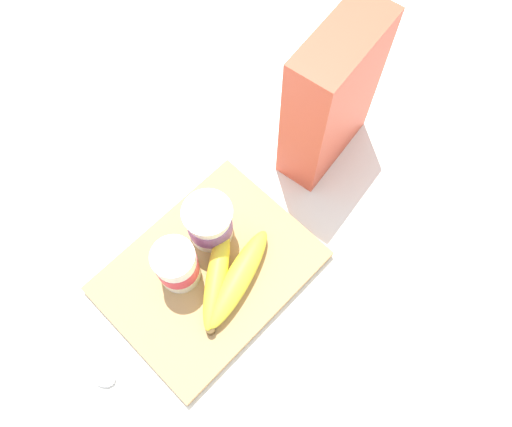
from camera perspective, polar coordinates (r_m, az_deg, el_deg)
ground_plane at (r=0.82m, az=-5.31°, el=-6.87°), size 2.40×2.40×0.00m
cutting_board at (r=0.81m, az=-5.37°, el=-6.68°), size 0.33×0.25×0.02m
cereal_box at (r=0.81m, az=8.65°, el=12.80°), size 0.19×0.10×0.28m
yogurt_cup_front at (r=0.76m, az=-9.08°, el=-5.92°), size 0.07×0.07×0.09m
yogurt_cup_back at (r=0.79m, az=-5.38°, el=-1.04°), size 0.08×0.08×0.09m
banana_bunch at (r=0.78m, az=-3.02°, el=-7.23°), size 0.19×0.14×0.04m
spoon at (r=0.82m, az=-18.83°, el=-16.97°), size 0.08×0.13×0.01m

